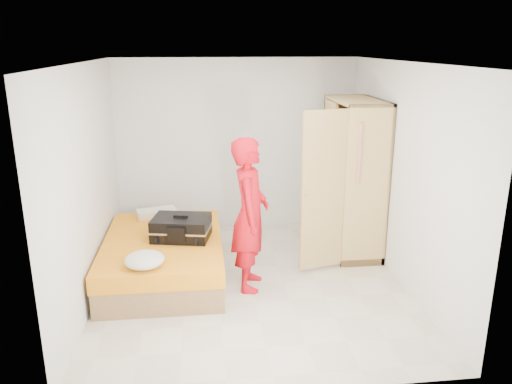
{
  "coord_description": "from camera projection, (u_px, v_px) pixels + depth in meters",
  "views": [
    {
      "loc": [
        -0.57,
        -5.45,
        2.8
      ],
      "look_at": [
        0.12,
        0.52,
        1.0
      ],
      "focal_mm": 35.0,
      "sensor_mm": 36.0,
      "label": 1
    }
  ],
  "objects": [
    {
      "name": "suitcase",
      "position": [
        181.0,
        228.0,
        6.08
      ],
      "size": [
        0.78,
        0.64,
        0.3
      ],
      "rotation": [
        0.0,
        0.0,
        -0.2
      ],
      "color": "black",
      "rests_on": "bed"
    },
    {
      "name": "room",
      "position": [
        250.0,
        180.0,
        5.67
      ],
      "size": [
        4.0,
        4.02,
        2.6
      ],
      "color": "beige",
      "rests_on": "ground"
    },
    {
      "name": "round_cushion",
      "position": [
        145.0,
        260.0,
        5.31
      ],
      "size": [
        0.42,
        0.42,
        0.16
      ],
      "primitive_type": "ellipsoid",
      "color": "white",
      "rests_on": "bed"
    },
    {
      "name": "wardrobe",
      "position": [
        351.0,
        182.0,
        6.73
      ],
      "size": [
        1.16,
        1.33,
        2.1
      ],
      "color": "#E2BF6E",
      "rests_on": "ground"
    },
    {
      "name": "person",
      "position": [
        250.0,
        214.0,
        5.74
      ],
      "size": [
        0.54,
        0.72,
        1.8
      ],
      "primitive_type": "imported",
      "rotation": [
        0.0,
        0.0,
        1.4
      ],
      "color": "red",
      "rests_on": "ground"
    },
    {
      "name": "bed",
      "position": [
        164.0,
        257.0,
        6.17
      ],
      "size": [
        1.42,
        2.02,
        0.5
      ],
      "color": "olive",
      "rests_on": "ground"
    },
    {
      "name": "pillow",
      "position": [
        157.0,
        213.0,
        6.88
      ],
      "size": [
        0.57,
        0.39,
        0.1
      ],
      "primitive_type": "cube",
      "rotation": [
        0.0,
        0.0,
        0.25
      ],
      "color": "white",
      "rests_on": "bed"
    }
  ]
}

